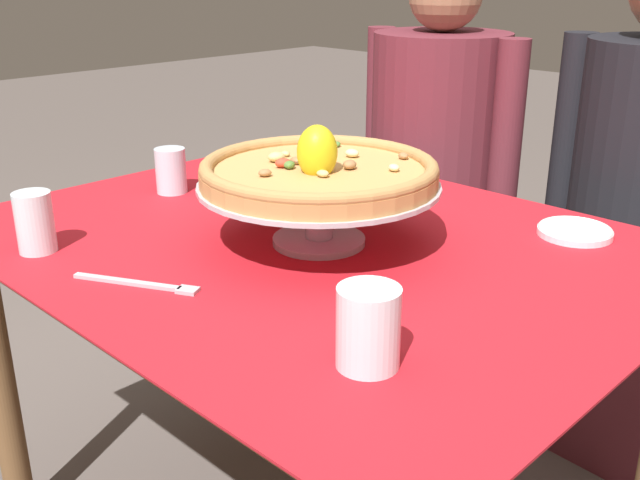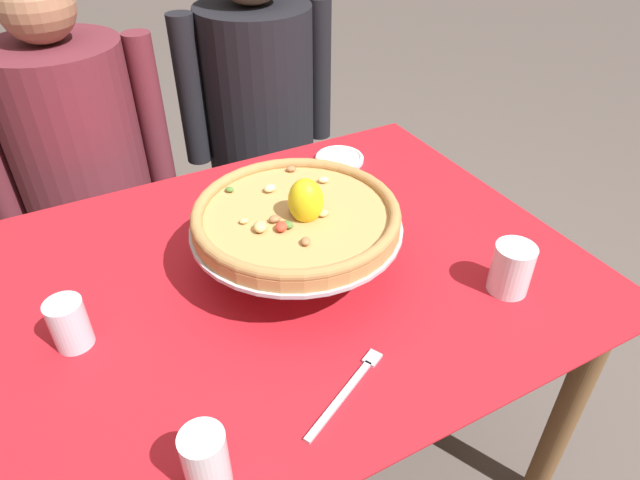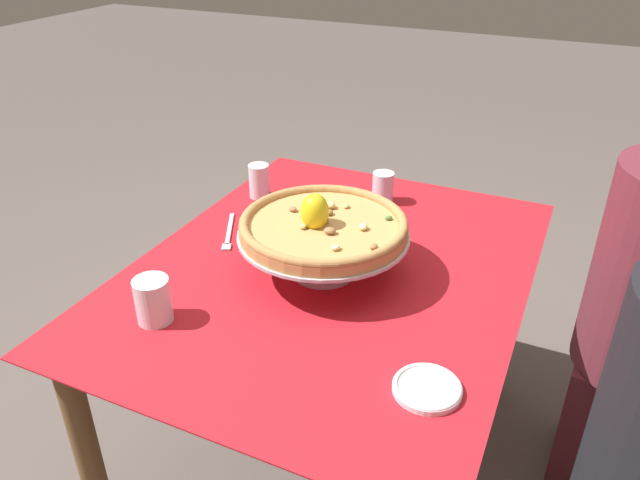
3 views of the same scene
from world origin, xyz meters
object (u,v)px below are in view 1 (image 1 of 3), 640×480
object	(u,v)px
pizza_stand	(319,198)
side_plate	(575,231)
water_glass_front_right	(368,331)
diner_left	(435,182)
water_glass_front_left	(35,225)
pizza	(319,170)
dinner_fork	(142,284)
water_glass_side_left	(171,173)

from	to	relation	value
pizza_stand	side_plate	world-z (taller)	pizza_stand
water_glass_front_right	diner_left	world-z (taller)	diner_left
pizza_stand	diner_left	world-z (taller)	diner_left
water_glass_front_right	side_plate	bearing A→B (deg)	93.12
water_glass_front_left	diner_left	xyz separation A→B (m)	(-0.00, 1.16, -0.16)
pizza	water_glass_front_left	xyz separation A→B (m)	(-0.32, -0.37, -0.09)
side_plate	dinner_fork	size ratio (longest dim) A/B	0.68
pizza_stand	water_glass_front_left	xyz separation A→B (m)	(-0.32, -0.37, -0.04)
pizza_stand	side_plate	distance (m)	0.48
pizza_stand	dinner_fork	bearing A→B (deg)	-101.66
water_glass_front_right	dinner_fork	distance (m)	0.41
pizza_stand	side_plate	xyz separation A→B (m)	(0.31, 0.36, -0.08)
water_glass_front_left	pizza_stand	bearing A→B (deg)	48.83
water_glass_front_left	side_plate	size ratio (longest dim) A/B	0.79
water_glass_side_left	pizza	bearing A→B (deg)	0.16
side_plate	dinner_fork	world-z (taller)	side_plate
water_glass_side_left	water_glass_front_right	bearing A→B (deg)	-18.08
pizza_stand	dinner_fork	distance (m)	0.34
side_plate	pizza	bearing A→B (deg)	-130.40
water_glass_front_left	side_plate	world-z (taller)	water_glass_front_left
water_glass_side_left	diner_left	world-z (taller)	diner_left
water_glass_front_right	water_glass_side_left	distance (m)	0.82
water_glass_front_left	water_glass_front_right	bearing A→B (deg)	9.35
pizza_stand	water_glass_side_left	size ratio (longest dim) A/B	4.37
dinner_fork	side_plate	bearing A→B (deg)	61.32
water_glass_front_right	dinner_fork	bearing A→B (deg)	-171.02
water_glass_front_left	pizza	bearing A→B (deg)	48.73
pizza_stand	pizza	bearing A→B (deg)	-57.62
side_plate	water_glass_front_left	bearing A→B (deg)	-130.84
side_plate	water_glass_side_left	bearing A→B (deg)	-154.41
side_plate	diner_left	xyz separation A→B (m)	(-0.63, 0.44, -0.13)
water_glass_front_left	diner_left	world-z (taller)	diner_left
pizza_stand	water_glass_front_left	bearing A→B (deg)	-131.17
pizza	dinner_fork	world-z (taller)	pizza
diner_left	pizza	bearing A→B (deg)	-68.01
water_glass_front_right	water_glass_side_left	bearing A→B (deg)	161.92
pizza	diner_left	xyz separation A→B (m)	(-0.32, 0.80, -0.25)
water_glass_front_right	diner_left	bearing A→B (deg)	122.06
dinner_fork	water_glass_front_left	bearing A→B (deg)	-170.07
water_glass_front_left	dinner_fork	distance (m)	0.26
pizza	dinner_fork	distance (m)	0.35
pizza_stand	diner_left	distance (m)	0.88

